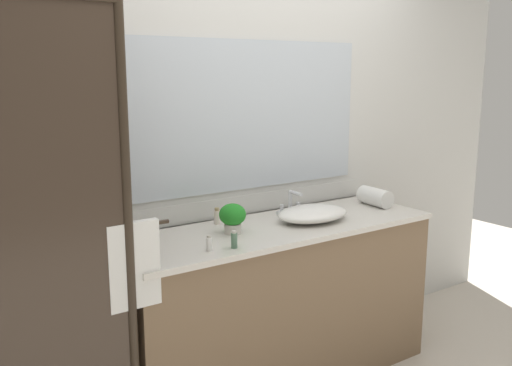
{
  "coord_description": "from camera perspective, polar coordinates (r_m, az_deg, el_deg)",
  "views": [
    {
      "loc": [
        -1.73,
        -2.34,
        1.71
      ],
      "look_at": [
        -0.15,
        0.0,
        1.15
      ],
      "focal_mm": 39.21,
      "sensor_mm": 36.0,
      "label": 1
    }
  ],
  "objects": [
    {
      "name": "wall_back_with_mirror",
      "position": [
        3.22,
        -1.23,
        3.97
      ],
      "size": [
        4.4,
        0.06,
        2.6
      ],
      "color": "silver",
      "rests_on": "ground_plane"
    },
    {
      "name": "vanity_cabinet",
      "position": [
        3.18,
        2.19,
        -12.14
      ],
      "size": [
        1.8,
        0.58,
        0.9
      ],
      "color": "brown",
      "rests_on": "ground_plane"
    },
    {
      "name": "shower_enclosure",
      "position": [
        2.3,
        -21.14,
        -6.92
      ],
      "size": [
        1.2,
        0.59,
        2.0
      ],
      "color": "#2D2319",
      "rests_on": "ground_plane"
    },
    {
      "name": "sink_basin",
      "position": [
        3.12,
        5.79,
        -3.11
      ],
      "size": [
        0.43,
        0.3,
        0.08
      ],
      "primitive_type": "ellipsoid",
      "color": "white",
      "rests_on": "vanity_cabinet"
    },
    {
      "name": "faucet",
      "position": [
        3.27,
        3.59,
        -2.35
      ],
      "size": [
        0.17,
        0.13,
        0.14
      ],
      "color": "silver",
      "rests_on": "vanity_cabinet"
    },
    {
      "name": "potted_plant",
      "position": [
        2.86,
        -2.41,
        -3.45
      ],
      "size": [
        0.14,
        0.14,
        0.15
      ],
      "color": "beige",
      "rests_on": "vanity_cabinet"
    },
    {
      "name": "amenity_bottle_body_wash",
      "position": [
        2.63,
        -2.24,
        -5.82
      ],
      "size": [
        0.03,
        0.03,
        0.08
      ],
      "color": "#4C7056",
      "rests_on": "vanity_cabinet"
    },
    {
      "name": "amenity_bottle_conditioner",
      "position": [
        2.6,
        -4.8,
        -6.15
      ],
      "size": [
        0.03,
        0.03,
        0.07
      ],
      "color": "white",
      "rests_on": "vanity_cabinet"
    },
    {
      "name": "amenity_bottle_shampoo",
      "position": [
        3.04,
        -4.0,
        -3.43
      ],
      "size": [
        0.03,
        0.03,
        0.09
      ],
      "color": "silver",
      "rests_on": "vanity_cabinet"
    },
    {
      "name": "rolled_towel_near_edge",
      "position": [
        3.52,
        12.05,
        -1.4
      ],
      "size": [
        0.12,
        0.22,
        0.11
      ],
      "primitive_type": "cylinder",
      "rotation": [
        1.57,
        0.0,
        -0.05
      ],
      "color": "white",
      "rests_on": "vanity_cabinet"
    }
  ]
}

